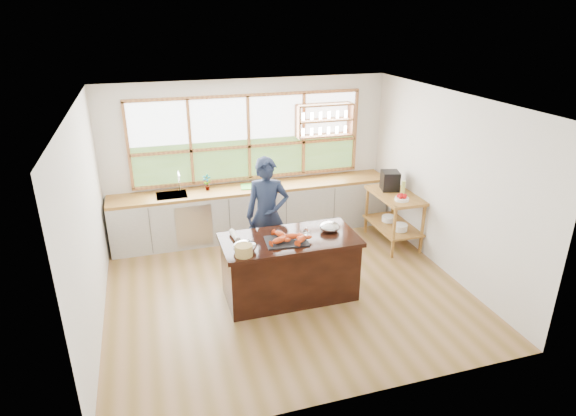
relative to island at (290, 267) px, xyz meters
name	(u,v)px	position (x,y,z in m)	size (l,w,h in m)	color
ground_plane	(286,288)	(0.00, 0.20, -0.45)	(5.00, 5.00, 0.00)	olive
room_shell	(277,162)	(0.02, 0.71, 1.30)	(5.02, 4.52, 2.71)	silver
back_counter	(253,210)	(-0.02, 2.14, 0.00)	(4.90, 0.63, 0.90)	beige
right_shelf_unit	(394,210)	(2.19, 1.09, 0.15)	(0.62, 1.10, 0.90)	olive
island	(290,267)	(0.00, 0.00, 0.00)	(1.85, 0.90, 0.90)	black
cook	(267,215)	(-0.09, 0.87, 0.44)	(0.65, 0.43, 1.79)	#172038
potted_plant	(207,182)	(-0.80, 2.20, 0.59)	(0.15, 0.10, 0.28)	slate
cutting_board	(252,186)	(-0.02, 2.14, 0.45)	(0.40, 0.30, 0.01)	green
espresso_machine	(390,181)	(2.19, 1.32, 0.61)	(0.28, 0.30, 0.32)	black
wine_bottle	(403,189)	(2.24, 0.96, 0.58)	(0.07, 0.07, 0.27)	#B2C356
fruit_bowl	(402,198)	(2.14, 0.80, 0.49)	(0.23, 0.23, 0.11)	white
slate_board	(287,241)	(-0.07, -0.09, 0.45)	(0.55, 0.40, 0.02)	black
lobster_pile	(288,238)	(-0.05, -0.10, 0.50)	(0.52, 0.44, 0.08)	#CC5117
mixing_bowl_left	(245,246)	(-0.66, -0.19, 0.51)	(0.30, 0.30, 0.14)	#B7BABE
mixing_bowl_right	(330,227)	(0.60, 0.06, 0.51)	(0.28, 0.28, 0.14)	#B7BABE
wine_glass	(306,232)	(0.15, -0.22, 0.61)	(0.08, 0.08, 0.22)	white
wicker_basket	(244,250)	(-0.70, -0.31, 0.52)	(0.23, 0.23, 0.14)	tan
parchment_roll	(235,236)	(-0.71, 0.20, 0.49)	(0.08, 0.08, 0.30)	white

